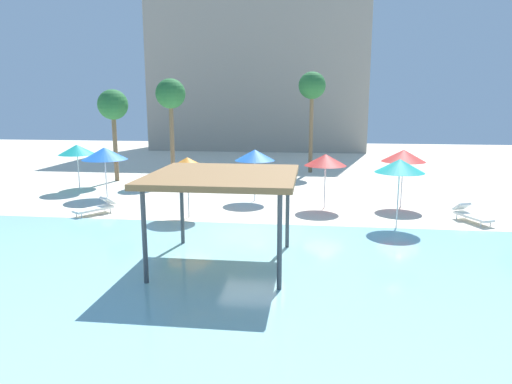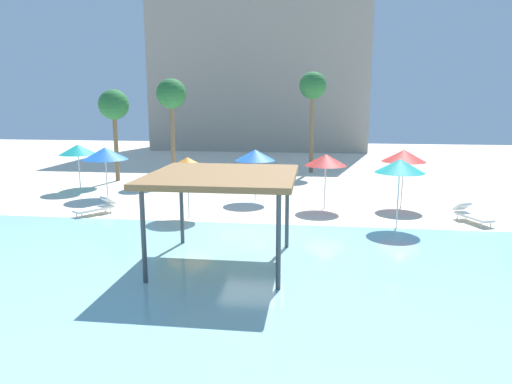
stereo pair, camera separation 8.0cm
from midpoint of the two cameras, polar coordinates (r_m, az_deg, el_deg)
The scene contains 16 objects.
ground_plane at distance 18.27m, azimuth -0.42°, elevation -5.22°, with size 80.00×80.00×0.00m, color beige.
lagoon_water at distance 13.37m, azimuth -3.40°, elevation -11.45°, with size 44.00×13.50×0.04m, color #8CC6CC.
shade_pavilion at distance 14.45m, azimuth -4.18°, elevation 1.61°, with size 4.49×4.49×2.94m.
beach_umbrella_blue_0 at distance 23.96m, azimuth -0.25°, elevation 4.53°, with size 2.05×2.05×2.67m.
beach_umbrella_red_1 at distance 23.67m, azimuth 17.46°, elevation 4.25°, with size 2.13×2.13×2.81m.
beach_umbrella_blue_2 at distance 26.10m, azimuth -18.08°, elevation 4.48°, with size 2.38×2.38×2.70m.
beach_umbrella_red_3 at distance 22.52m, azimuth 8.37°, elevation 3.89°, with size 2.00×2.00×2.63m.
beach_umbrella_teal_4 at distance 28.54m, azimuth -21.08°, elevation 4.84°, with size 2.08×2.08×2.67m.
beach_umbrella_orange_5 at distance 20.70m, azimuth -8.47°, elevation 3.43°, with size 2.05×2.05×2.70m.
beach_umbrella_teal_6 at distance 19.62m, azimuth 17.03°, elevation 3.06°, with size 1.99×1.99×2.83m.
lounge_chair_0 at distance 22.64m, azimuth -18.95°, elevation -1.75°, with size 1.55×1.91×0.74m.
lounge_chair_1 at distance 22.11m, azimuth 24.62°, elevation -2.47°, with size 1.31×1.98×0.74m.
palm_tree_0 at distance 31.24m, azimuth -17.12°, elevation 9.93°, with size 1.90×1.90×5.82m.
palm_tree_1 at distance 30.84m, azimuth -10.45°, elevation 11.42°, with size 1.90×1.90×6.50m.
palm_tree_2 at distance 33.73m, azimuth 6.78°, elevation 12.45°, with size 1.90×1.90×7.11m.
hotel_block_0 at distance 51.83m, azimuth 0.43°, elevation 16.59°, with size 22.16×9.32×20.10m, color #9E9384.
Camera 1 is at (2.24, -17.39, 5.16)m, focal length 32.79 mm.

